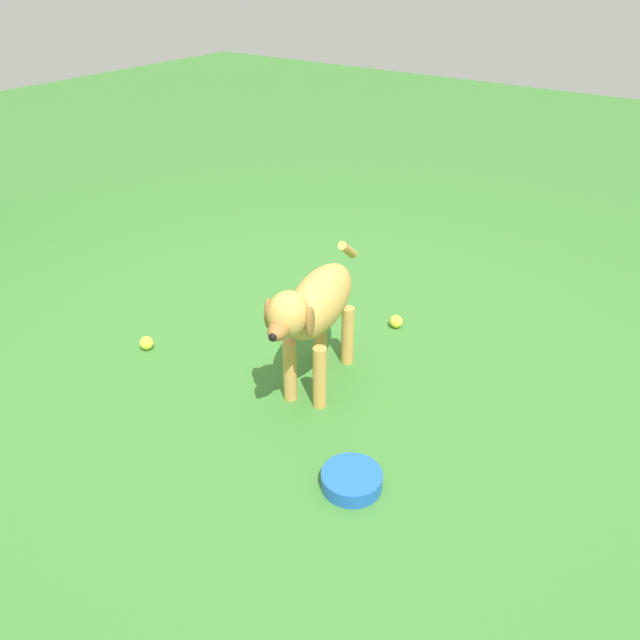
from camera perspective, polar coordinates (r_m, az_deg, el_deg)
name	(u,v)px	position (r m, az deg, el deg)	size (l,w,h in m)	color
ground	(310,371)	(2.91, -0.90, -4.54)	(14.00, 14.00, 0.00)	#38722D
dog	(315,308)	(2.60, -0.42, 1.11)	(0.34, 0.86, 0.60)	#C69347
tennis_ball_0	(396,322)	(3.23, 6.83, -0.14)	(0.07, 0.07, 0.07)	yellow
tennis_ball_1	(324,304)	(3.36, 0.40, 1.41)	(0.07, 0.07, 0.07)	#CFD336
tennis_ball_2	(147,343)	(3.15, -15.25, -2.00)	(0.07, 0.07, 0.07)	#CED135
water_bowl	(352,480)	(2.34, 2.85, -14.09)	(0.22, 0.22, 0.06)	blue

